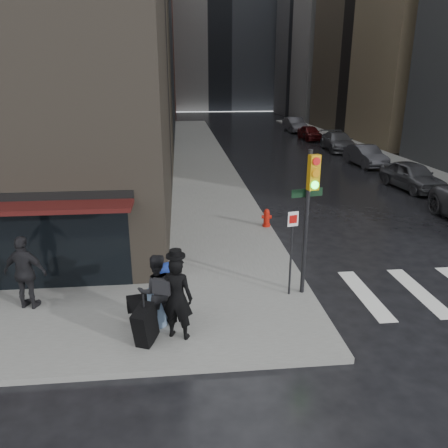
{
  "coord_description": "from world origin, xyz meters",
  "views": [
    {
      "loc": [
        -1.53,
        -9.51,
        5.77
      ],
      "look_at": [
        -0.2,
        3.73,
        1.3
      ],
      "focal_mm": 35.0,
      "sensor_mm": 36.0,
      "label": 1
    }
  ],
  "objects_px": {
    "man_jeans": "(156,290)",
    "man_overcoat": "(171,302)",
    "parked_car_1": "(412,176)",
    "parked_car_3": "(338,142)",
    "fire_hydrant": "(267,219)",
    "parked_car_2": "(366,156)",
    "traffic_light": "(308,204)",
    "parked_car_5": "(295,125)",
    "parked_car_4": "(310,133)",
    "man_greycoat": "(26,273)"
  },
  "relations": [
    {
      "from": "traffic_light",
      "to": "parked_car_5",
      "type": "bearing_deg",
      "value": 63.57
    },
    {
      "from": "fire_hydrant",
      "to": "parked_car_2",
      "type": "xyz_separation_m",
      "value": [
        9.35,
        12.51,
        0.23
      ]
    },
    {
      "from": "man_jeans",
      "to": "parked_car_2",
      "type": "bearing_deg",
      "value": -135.95
    },
    {
      "from": "traffic_light",
      "to": "parked_car_4",
      "type": "xyz_separation_m",
      "value": [
        9.44,
        31.56,
        -2.0
      ]
    },
    {
      "from": "man_overcoat",
      "to": "fire_hydrant",
      "type": "distance_m",
      "value": 8.39
    },
    {
      "from": "fire_hydrant",
      "to": "parked_car_3",
      "type": "bearing_deg",
      "value": 62.98
    },
    {
      "from": "man_greycoat",
      "to": "parked_car_2",
      "type": "height_order",
      "value": "man_greycoat"
    },
    {
      "from": "parked_car_1",
      "to": "parked_car_4",
      "type": "distance_m",
      "value": 19.97
    },
    {
      "from": "parked_car_2",
      "to": "parked_car_4",
      "type": "distance_m",
      "value": 13.31
    },
    {
      "from": "man_greycoat",
      "to": "parked_car_3",
      "type": "relative_size",
      "value": 0.38
    },
    {
      "from": "man_overcoat",
      "to": "man_jeans",
      "type": "distance_m",
      "value": 0.72
    },
    {
      "from": "parked_car_5",
      "to": "man_greycoat",
      "type": "bearing_deg",
      "value": -114.5
    },
    {
      "from": "parked_car_4",
      "to": "parked_car_5",
      "type": "height_order",
      "value": "parked_car_5"
    },
    {
      "from": "man_overcoat",
      "to": "parked_car_1",
      "type": "relative_size",
      "value": 0.5
    },
    {
      "from": "fire_hydrant",
      "to": "parked_car_1",
      "type": "distance_m",
      "value": 10.86
    },
    {
      "from": "man_overcoat",
      "to": "fire_hydrant",
      "type": "height_order",
      "value": "man_overcoat"
    },
    {
      "from": "man_overcoat",
      "to": "parked_car_5",
      "type": "xyz_separation_m",
      "value": [
        13.17,
        40.02,
        -0.26
      ]
    },
    {
      "from": "man_jeans",
      "to": "traffic_light",
      "type": "height_order",
      "value": "traffic_light"
    },
    {
      "from": "man_jeans",
      "to": "man_overcoat",
      "type": "bearing_deg",
      "value": 107.64
    },
    {
      "from": "fire_hydrant",
      "to": "parked_car_2",
      "type": "distance_m",
      "value": 15.62
    },
    {
      "from": "parked_car_4",
      "to": "man_greycoat",
      "type": "bearing_deg",
      "value": -119.61
    },
    {
      "from": "man_greycoat",
      "to": "fire_hydrant",
      "type": "xyz_separation_m",
      "value": [
        7.3,
        5.75,
        -0.65
      ]
    },
    {
      "from": "parked_car_4",
      "to": "man_overcoat",
      "type": "bearing_deg",
      "value": -113.09
    },
    {
      "from": "parked_car_1",
      "to": "fire_hydrant",
      "type": "bearing_deg",
      "value": -152.92
    },
    {
      "from": "parked_car_3",
      "to": "parked_car_1",
      "type": "bearing_deg",
      "value": -88.98
    },
    {
      "from": "man_overcoat",
      "to": "parked_car_4",
      "type": "distance_m",
      "value": 35.8
    },
    {
      "from": "parked_car_4",
      "to": "parked_car_2",
      "type": "bearing_deg",
      "value": -91.76
    },
    {
      "from": "man_jeans",
      "to": "man_greycoat",
      "type": "xyz_separation_m",
      "value": [
        -3.3,
        1.16,
        0.07
      ]
    },
    {
      "from": "parked_car_3",
      "to": "parked_car_5",
      "type": "distance_m",
      "value": 13.31
    },
    {
      "from": "parked_car_3",
      "to": "parked_car_4",
      "type": "xyz_separation_m",
      "value": [
        -0.45,
        6.66,
        -0.06
      ]
    },
    {
      "from": "fire_hydrant",
      "to": "parked_car_5",
      "type": "relative_size",
      "value": 0.15
    },
    {
      "from": "man_jeans",
      "to": "fire_hydrant",
      "type": "height_order",
      "value": "man_jeans"
    },
    {
      "from": "man_greycoat",
      "to": "parked_car_4",
      "type": "relative_size",
      "value": 0.48
    },
    {
      "from": "traffic_light",
      "to": "man_overcoat",
      "type": "bearing_deg",
      "value": -165.21
    },
    {
      "from": "parked_car_3",
      "to": "fire_hydrant",
      "type": "bearing_deg",
      "value": -113.26
    },
    {
      "from": "man_greycoat",
      "to": "parked_car_2",
      "type": "distance_m",
      "value": 24.71
    },
    {
      "from": "man_overcoat",
      "to": "fire_hydrant",
      "type": "xyz_separation_m",
      "value": [
        3.65,
        7.54,
        -0.59
      ]
    },
    {
      "from": "traffic_light",
      "to": "parked_car_5",
      "type": "height_order",
      "value": "traffic_light"
    },
    {
      "from": "man_jeans",
      "to": "parked_car_5",
      "type": "height_order",
      "value": "man_jeans"
    },
    {
      "from": "fire_hydrant",
      "to": "parked_car_4",
      "type": "distance_m",
      "value": 27.46
    },
    {
      "from": "parked_car_1",
      "to": "parked_car_3",
      "type": "bearing_deg",
      "value": 81.69
    },
    {
      "from": "parked_car_2",
      "to": "parked_car_1",
      "type": "bearing_deg",
      "value": -95.25
    },
    {
      "from": "parked_car_1",
      "to": "parked_car_5",
      "type": "height_order",
      "value": "parked_car_5"
    },
    {
      "from": "man_jeans",
      "to": "parked_car_1",
      "type": "xyz_separation_m",
      "value": [
        13.13,
        12.77,
        -0.31
      ]
    },
    {
      "from": "parked_car_1",
      "to": "parked_car_3",
      "type": "height_order",
      "value": "parked_car_3"
    },
    {
      "from": "fire_hydrant",
      "to": "parked_car_4",
      "type": "height_order",
      "value": "parked_car_4"
    },
    {
      "from": "parked_car_2",
      "to": "traffic_light",
      "type": "bearing_deg",
      "value": -120.86
    },
    {
      "from": "parked_car_2",
      "to": "man_greycoat",
      "type": "bearing_deg",
      "value": -135.8
    },
    {
      "from": "parked_car_1",
      "to": "parked_car_2",
      "type": "distance_m",
      "value": 6.66
    },
    {
      "from": "traffic_light",
      "to": "parked_car_3",
      "type": "bearing_deg",
      "value": 56.07
    }
  ]
}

